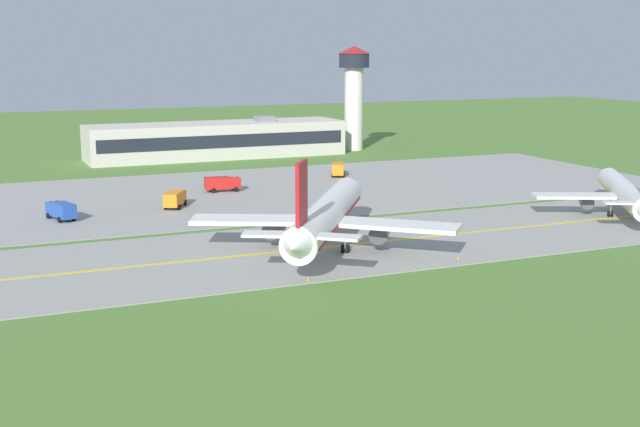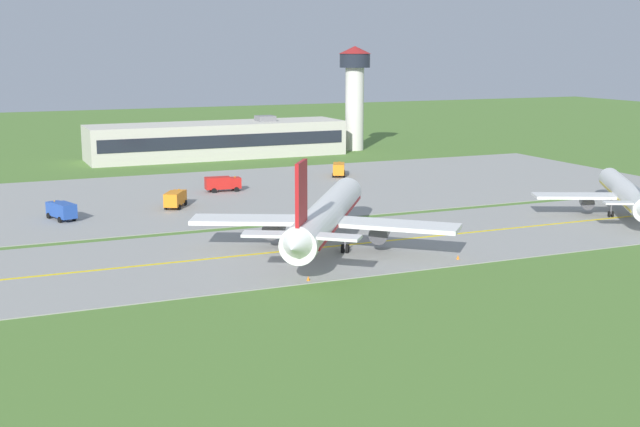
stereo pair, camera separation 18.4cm
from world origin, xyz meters
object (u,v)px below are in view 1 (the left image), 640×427
object	(u,v)px
service_truck_catering	(61,210)
control_tower	(354,87)
service_truck_baggage	(175,198)
service_truck_fuel	(222,183)
airplane_trailing	(626,193)
airplane_lead	(326,216)
service_truck_pushback	(338,169)

from	to	relation	value
service_truck_catering	control_tower	xyz separation A→B (m)	(74.55, 59.38, 13.36)
service_truck_baggage	control_tower	size ratio (longest dim) A/B	0.25
service_truck_fuel	service_truck_catering	distance (m)	31.28
airplane_trailing	service_truck_fuel	size ratio (longest dim) A/B	4.70
service_truck_fuel	control_tower	world-z (taller)	control_tower
airplane_lead	service_truck_pushback	distance (m)	59.07
airplane_trailing	service_truck_pushback	distance (m)	56.06
service_truck_catering	service_truck_pushback	distance (m)	57.75
airplane_lead	service_truck_pushback	world-z (taller)	airplane_lead
airplane_trailing	service_truck_fuel	world-z (taller)	airplane_trailing
service_truck_baggage	service_truck_pushback	world-z (taller)	same
service_truck_fuel	service_truck_catering	xyz separation A→B (m)	(-27.97, -14.02, 0.00)
service_truck_fuel	control_tower	xyz separation A→B (m)	(46.58, 45.36, 13.36)
service_truck_baggage	service_truck_fuel	bearing A→B (deg)	45.91
airplane_lead	control_tower	size ratio (longest dim) A/B	1.42
airplane_trailing	service_truck_fuel	xyz separation A→B (m)	(-47.54, 43.41, -1.87)
service_truck_baggage	service_truck_catering	world-z (taller)	same
airplane_trailing	service_truck_catering	size ratio (longest dim) A/B	4.57
service_truck_pushback	airplane_trailing	bearing A→B (deg)	-66.72
service_truck_pushback	control_tower	world-z (taller)	control_tower
airplane_trailing	service_truck_pushback	xyz separation A→B (m)	(-22.14, 51.46, -1.87)
control_tower	airplane_trailing	bearing A→B (deg)	-89.38
service_truck_fuel	service_truck_baggage	bearing A→B (deg)	-134.09
airplane_lead	airplane_trailing	size ratio (longest dim) A/B	1.20
airplane_lead	service_truck_fuel	distance (m)	44.99
service_truck_fuel	service_truck_pushback	xyz separation A→B (m)	(25.40, 8.06, 0.00)
airplane_lead	control_tower	distance (m)	102.43
service_truck_baggage	airplane_lead	bearing A→B (deg)	-73.02
service_truck_fuel	service_truck_catering	size ratio (longest dim) A/B	0.97
service_truck_baggage	service_truck_fuel	distance (m)	15.66
service_truck_pushback	control_tower	distance (m)	44.93
service_truck_baggage	service_truck_fuel	size ratio (longest dim) A/B	1.01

